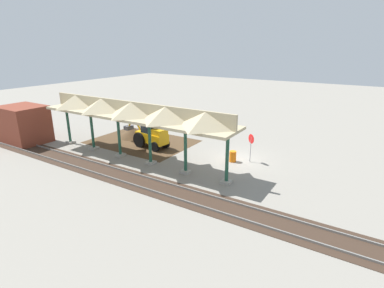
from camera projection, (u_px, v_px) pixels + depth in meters
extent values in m
plane|color=gray|center=(239.00, 159.00, 25.19)|extent=(120.00, 120.00, 0.00)
cube|color=#4C3823|center=(142.00, 142.00, 29.66)|extent=(9.91, 7.00, 0.01)
cube|color=#9E998E|center=(226.00, 182.00, 20.70)|extent=(0.70, 0.70, 0.20)
cylinder|color=#1E4C38|center=(227.00, 159.00, 20.17)|extent=(0.24, 0.24, 3.60)
cube|color=#9E998E|center=(186.00, 171.00, 22.40)|extent=(0.70, 0.70, 0.20)
cylinder|color=#1E4C38|center=(185.00, 150.00, 21.87)|extent=(0.24, 0.24, 3.60)
cube|color=#9E998E|center=(151.00, 163.00, 24.10)|extent=(0.70, 0.70, 0.20)
cylinder|color=#1E4C38|center=(150.00, 143.00, 23.57)|extent=(0.24, 0.24, 3.60)
cube|color=#9E998E|center=(121.00, 155.00, 25.80)|extent=(0.70, 0.70, 0.20)
cylinder|color=#1E4C38|center=(119.00, 136.00, 25.27)|extent=(0.24, 0.24, 3.60)
cube|color=#9E998E|center=(94.00, 148.00, 27.51)|extent=(0.70, 0.70, 0.20)
cylinder|color=#1E4C38|center=(92.00, 130.00, 26.97)|extent=(0.24, 0.24, 3.60)
cube|color=#9E998E|center=(71.00, 142.00, 29.21)|extent=(0.70, 0.70, 0.20)
cylinder|color=#1E4C38|center=(68.00, 125.00, 28.67)|extent=(0.24, 0.24, 3.60)
cube|color=tan|center=(132.00, 116.00, 23.83)|extent=(18.02, 3.20, 0.20)
cube|color=tan|center=(132.00, 108.00, 23.62)|extent=(18.02, 0.20, 1.10)
pyramid|color=tan|center=(206.00, 119.00, 20.22)|extent=(3.03, 3.20, 1.10)
pyramid|color=tan|center=(166.00, 113.00, 21.92)|extent=(3.03, 3.20, 1.10)
pyramid|color=tan|center=(132.00, 108.00, 23.62)|extent=(3.03, 3.20, 1.10)
pyramid|color=tan|center=(102.00, 104.00, 25.32)|extent=(3.03, 3.20, 1.10)
pyramid|color=tan|center=(77.00, 100.00, 27.03)|extent=(3.03, 3.20, 1.10)
cube|color=slate|center=(194.00, 191.00, 19.42)|extent=(60.00, 0.08, 0.15)
cube|color=slate|center=(182.00, 200.00, 18.27)|extent=(60.00, 0.08, 0.15)
cube|color=#38281E|center=(188.00, 197.00, 18.86)|extent=(60.00, 2.58, 0.03)
cylinder|color=gray|center=(251.00, 149.00, 24.21)|extent=(0.06, 0.06, 2.16)
cylinder|color=red|center=(251.00, 139.00, 23.93)|extent=(0.63, 0.48, 0.76)
cube|color=orange|center=(152.00, 137.00, 27.75)|extent=(3.34, 1.70, 0.90)
cube|color=#1E262D|center=(150.00, 125.00, 27.51)|extent=(1.44, 1.33, 1.40)
cube|color=orange|center=(159.00, 132.00, 26.91)|extent=(1.28, 1.23, 0.50)
cylinder|color=black|center=(151.00, 136.00, 28.94)|extent=(1.43, 0.48, 1.40)
cylinder|color=black|center=(139.00, 140.00, 27.89)|extent=(1.43, 0.48, 1.40)
cylinder|color=black|center=(165.00, 143.00, 27.73)|extent=(0.93, 0.41, 0.90)
cylinder|color=black|center=(155.00, 147.00, 26.78)|extent=(0.93, 0.41, 0.90)
cylinder|color=orange|center=(137.00, 122.00, 28.65)|extent=(1.08, 0.32, 1.41)
cylinder|color=orange|center=(131.00, 121.00, 29.18)|extent=(0.95, 0.28, 1.47)
cube|color=#47474C|center=(129.00, 128.00, 29.64)|extent=(0.70, 0.87, 0.40)
cone|color=#4C3823|center=(133.00, 137.00, 31.28)|extent=(5.96, 5.96, 2.15)
cube|color=brown|center=(24.00, 124.00, 29.08)|extent=(4.23, 3.35, 3.58)
cylinder|color=orange|center=(233.00, 156.00, 24.46)|extent=(0.56, 0.56, 0.90)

